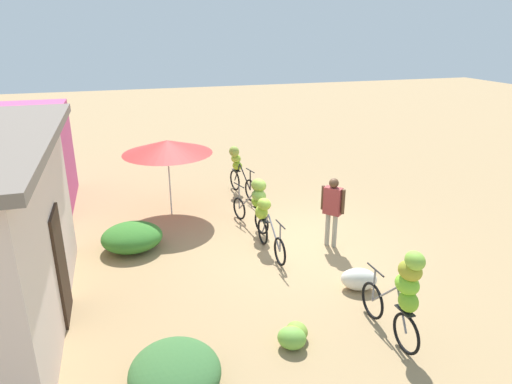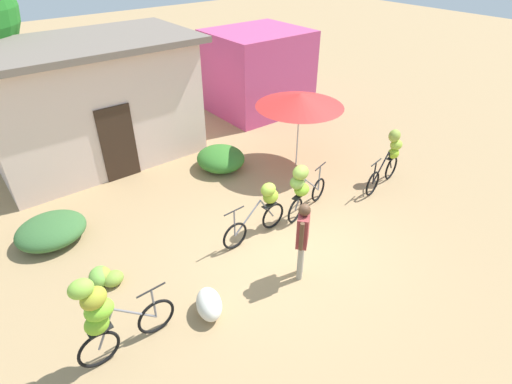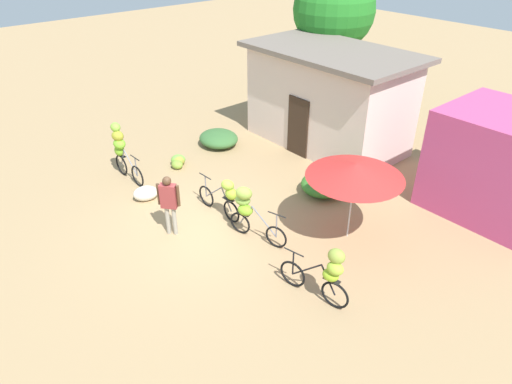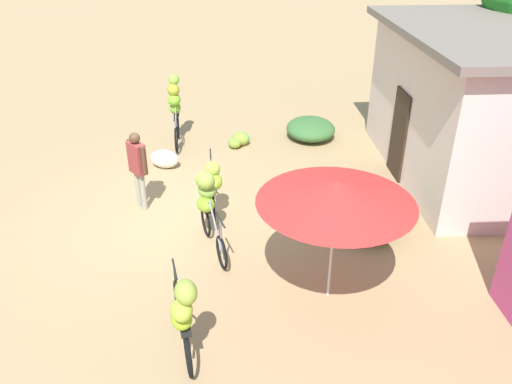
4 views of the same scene
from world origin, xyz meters
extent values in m
plane|color=#A4845A|center=(0.00, 0.00, 0.00)|extent=(60.00, 60.00, 0.00)
cube|color=#332319|center=(-1.50, 4.96, 1.00)|extent=(0.90, 0.06, 2.00)
cube|color=#BF447B|center=(4.42, 6.64, 1.39)|extent=(3.20, 2.80, 2.79)
ellipsoid|color=#386833|center=(-3.80, 3.35, 0.27)|extent=(1.45, 1.31, 0.53)
ellipsoid|color=#35772A|center=(0.83, 3.74, 0.30)|extent=(1.29, 1.39, 0.60)
cylinder|color=beige|center=(2.67, 2.63, 1.00)|extent=(0.04, 0.04, 2.01)
cone|color=red|center=(2.67, 2.63, 1.91)|extent=(2.35, 2.35, 0.35)
torus|color=black|center=(-3.10, -0.19, 0.33)|extent=(0.66, 0.07, 0.66)
torus|color=black|center=(-4.06, -0.23, 0.33)|extent=(0.66, 0.07, 0.66)
cylinder|color=slate|center=(-3.89, -0.22, 0.65)|extent=(0.37, 0.05, 0.66)
cylinder|color=slate|center=(-3.41, -0.20, 0.65)|extent=(0.66, 0.06, 0.67)
cylinder|color=black|center=(-3.10, -0.19, 0.95)|extent=(0.50, 0.05, 0.03)
cylinder|color=slate|center=(-3.10, -0.19, 0.64)|extent=(0.04, 0.04, 0.62)
cube|color=black|center=(-3.97, -0.22, 0.69)|extent=(0.36, 0.15, 0.02)
ellipsoid|color=#75B429|center=(-3.99, -0.25, 0.87)|extent=(0.37, 0.30, 0.34)
ellipsoid|color=#7BC62F|center=(-3.90, -0.25, 1.13)|extent=(0.44, 0.35, 0.31)
ellipsoid|color=#9EA02C|center=(-3.93, -0.25, 1.38)|extent=(0.47, 0.41, 0.32)
ellipsoid|color=#88BF3E|center=(-4.05, -0.23, 1.61)|extent=(0.36, 0.29, 0.28)
torus|color=black|center=(-0.84, 0.73, 0.31)|extent=(0.62, 0.08, 0.62)
torus|color=black|center=(0.24, 0.78, 0.31)|extent=(0.62, 0.08, 0.62)
cylinder|color=slate|center=(0.05, 0.77, 0.60)|extent=(0.41, 0.05, 0.60)
cylinder|color=slate|center=(-0.49, 0.75, 0.60)|extent=(0.72, 0.07, 0.61)
cylinder|color=black|center=(-0.84, 0.73, 0.95)|extent=(0.50, 0.05, 0.03)
cylinder|color=slate|center=(-0.84, 0.73, 0.63)|extent=(0.04, 0.04, 0.64)
cube|color=black|center=(0.13, 0.77, 0.65)|extent=(0.37, 0.16, 0.02)
ellipsoid|color=#95B92F|center=(0.19, 0.83, 0.83)|extent=(0.37, 0.30, 0.33)
ellipsoid|color=#94B837|center=(0.09, 0.79, 1.06)|extent=(0.42, 0.37, 0.27)
torus|color=black|center=(1.82, 0.93, 0.30)|extent=(0.59, 0.21, 0.60)
torus|color=black|center=(0.78, 0.64, 0.30)|extent=(0.59, 0.21, 0.60)
cylinder|color=slate|center=(0.96, 0.69, 0.62)|extent=(0.40, 0.15, 0.66)
cylinder|color=slate|center=(1.48, 0.84, 0.62)|extent=(0.71, 0.23, 0.66)
cylinder|color=black|center=(1.82, 0.93, 0.96)|extent=(0.49, 0.17, 0.03)
cylinder|color=slate|center=(1.82, 0.93, 0.63)|extent=(0.04, 0.04, 0.66)
cube|color=black|center=(0.88, 0.67, 0.63)|extent=(0.38, 0.23, 0.02)
ellipsoid|color=#7BAD28|center=(0.97, 0.66, 0.78)|extent=(0.48, 0.43, 0.27)
ellipsoid|color=#7EA742|center=(0.84, 0.69, 1.00)|extent=(0.50, 0.47, 0.27)
ellipsoid|color=#85A33C|center=(0.91, 0.67, 1.24)|extent=(0.52, 0.47, 0.31)
torus|color=black|center=(3.06, 0.27, 0.32)|extent=(0.64, 0.18, 0.65)
torus|color=black|center=(4.10, 0.48, 0.32)|extent=(0.64, 0.18, 0.65)
cylinder|color=black|center=(3.92, 0.44, 0.63)|extent=(0.40, 0.11, 0.63)
cylinder|color=black|center=(3.40, 0.34, 0.63)|extent=(0.70, 0.17, 0.64)
cylinder|color=black|center=(3.06, 0.27, 0.93)|extent=(0.50, 0.13, 0.03)
cylinder|color=black|center=(3.06, 0.27, 0.63)|extent=(0.04, 0.04, 0.61)
cube|color=black|center=(3.99, 0.46, 0.68)|extent=(0.38, 0.21, 0.02)
ellipsoid|color=#93BA26|center=(3.98, 0.42, 0.82)|extent=(0.42, 0.37, 0.26)
ellipsoid|color=#9DBE38|center=(4.06, 0.44, 1.03)|extent=(0.39, 0.33, 0.27)
ellipsoid|color=#92A73E|center=(4.00, 0.51, 1.27)|extent=(0.43, 0.38, 0.32)
ellipsoid|color=#73B241|center=(-3.46, 1.46, 0.18)|extent=(0.58, 0.60, 0.36)
ellipsoid|color=olive|center=(-3.42, 1.46, 0.17)|extent=(0.37, 0.43, 0.34)
ellipsoid|color=olive|center=(-3.28, 1.29, 0.14)|extent=(0.44, 0.39, 0.28)
ellipsoid|color=silver|center=(-2.22, -0.42, 0.22)|extent=(0.66, 0.81, 0.44)
cylinder|color=gray|center=(-0.40, -0.77, 0.40)|extent=(0.11, 0.11, 0.81)
cylinder|color=gray|center=(-0.26, -0.65, 0.40)|extent=(0.11, 0.11, 0.81)
cube|color=maroon|center=(-0.33, -0.71, 1.13)|extent=(0.44, 0.41, 0.64)
cylinder|color=#4C3321|center=(-0.52, -0.87, 1.16)|extent=(0.08, 0.08, 0.58)
cylinder|color=#4C3321|center=(-0.14, -0.55, 1.16)|extent=(0.08, 0.08, 0.58)
sphere|color=#4C3321|center=(-0.33, -0.71, 1.56)|extent=(0.22, 0.22, 0.22)
camera|label=1|loc=(-9.11, 3.75, 4.87)|focal=32.09mm
camera|label=2|loc=(-4.60, -4.78, 5.73)|focal=28.75mm
camera|label=3|loc=(8.38, -5.34, 7.08)|focal=32.35mm
camera|label=4|loc=(9.08, 1.07, 5.48)|focal=36.19mm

